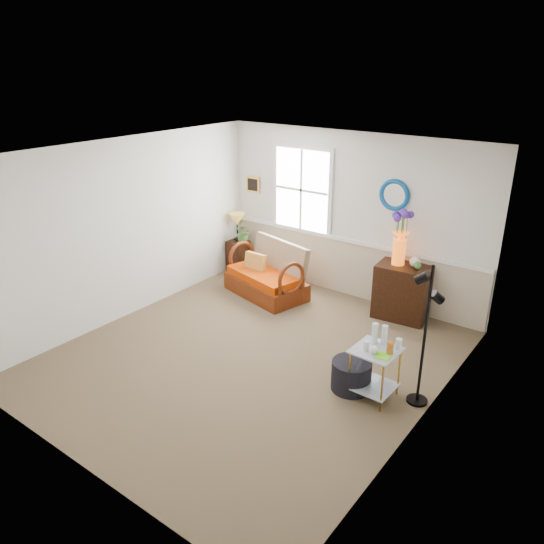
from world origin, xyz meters
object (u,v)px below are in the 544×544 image
Objects in this scene: lamp_stand at (238,256)px; side_table at (374,373)px; ottoman at (351,375)px; cabinet at (402,292)px; loveseat at (266,270)px; floor_lamp at (425,337)px.

side_table reaches higher than lamp_stand.
ottoman is (-0.27, -0.01, -0.13)m from side_table.
ottoman is (0.31, -2.07, -0.23)m from cabinet.
ottoman is at bearing -87.28° from cabinet.
loveseat reaches higher than side_table.
floor_lamp is (0.45, 0.21, 0.52)m from side_table.
loveseat is 2.85m from ottoman.
lamp_stand is (-1.03, 0.52, -0.15)m from loveseat.
cabinet is 1.34× the size of side_table.
loveseat is at bearing -26.90° from lamp_stand.
loveseat is at bearing 147.67° from ottoman.
ottoman is (2.40, -1.52, -0.25)m from loveseat.
side_table is 0.30m from ottoman.
floor_lamp is (3.12, -1.29, 0.39)m from loveseat.
floor_lamp is at bearing -23.62° from lamp_stand.
cabinet reaches higher than lamp_stand.
cabinet is at bearing 28.61° from loveseat.
cabinet is at bearing 103.92° from floor_lamp.
cabinet is at bearing 105.87° from side_table.
floor_lamp is at bearing -8.62° from loveseat.
lamp_stand is 4.56m from floor_lamp.
side_table is (3.70, -2.03, 0.02)m from lamp_stand.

